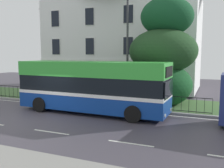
% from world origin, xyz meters
% --- Properties ---
extents(ground_plane, '(60.00, 56.00, 0.18)m').
position_xyz_m(ground_plane, '(0.00, 0.91, -0.02)').
color(ground_plane, '#453F49').
extents(georgian_townhouse, '(15.87, 8.24, 11.22)m').
position_xyz_m(georgian_townhouse, '(-0.19, 14.29, 5.76)').
color(georgian_townhouse, white).
rests_on(georgian_townhouse, ground_plane).
extents(iron_verge_railing, '(18.57, 0.04, 0.97)m').
position_xyz_m(iron_verge_railing, '(-0.19, 4.40, 0.62)').
color(iron_verge_railing, black).
rests_on(iron_verge_railing, ground_plane).
extents(evergreen_tree, '(5.07, 4.88, 7.95)m').
position_xyz_m(evergreen_tree, '(5.53, 6.81, 3.47)').
color(evergreen_tree, '#423328').
rests_on(evergreen_tree, ground_plane).
extents(single_decker_bus, '(9.74, 2.83, 3.25)m').
position_xyz_m(single_decker_bus, '(1.98, 2.53, 1.71)').
color(single_decker_bus, navy).
rests_on(single_decker_bus, ground_plane).
extents(street_lamp_post, '(0.36, 0.24, 7.78)m').
position_xyz_m(street_lamp_post, '(3.49, 4.97, 4.52)').
color(street_lamp_post, '#333338').
rests_on(street_lamp_post, ground_plane).
extents(litter_bin, '(0.53, 0.53, 1.04)m').
position_xyz_m(litter_bin, '(-3.91, 4.77, 0.64)').
color(litter_bin, '#23472D').
rests_on(litter_bin, ground_plane).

